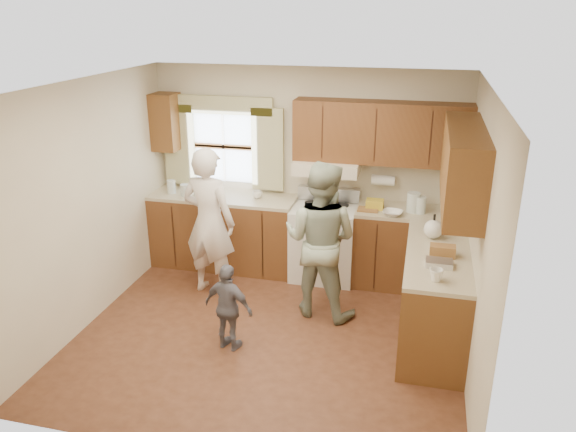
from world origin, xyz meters
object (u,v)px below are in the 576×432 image
(woman_left, at_px, (209,222))
(woman_right, at_px, (320,240))
(child, at_px, (229,308))
(stove, at_px, (324,241))

(woman_left, bearing_deg, woman_right, -178.10)
(child, bearing_deg, woman_right, -114.11)
(woman_right, xyz_separation_m, child, (-0.71, -0.90, -0.40))
(woman_left, relative_size, woman_right, 1.02)
(stove, height_order, woman_right, woman_right)
(stove, bearing_deg, woman_left, -149.89)
(child, bearing_deg, woman_left, -46.64)
(woman_left, distance_m, child, 1.30)
(stove, distance_m, woman_right, 0.96)
(stove, bearing_deg, woman_right, -82.82)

